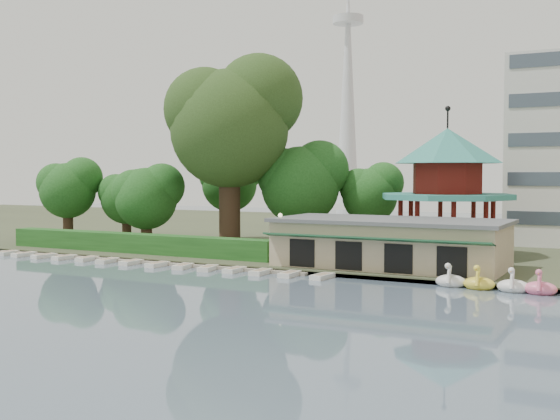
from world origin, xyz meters
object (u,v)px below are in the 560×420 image
Objects in this scene: dock at (138,261)px; boathouse at (390,243)px; pavilion at (447,179)px; big_tree at (232,119)px.

boathouse reaches higher than dock.
pavilion is 0.69× the size of big_tree.
boathouse is 1.38× the size of pavilion.
boathouse is (22.00, 4.77, 2.25)m from dock.
big_tree is (-18.84, 6.22, 11.08)m from boathouse.
pavilion reaches higher than boathouse.
boathouse is 0.95× the size of big_tree.
pavilion is at bearing 78.72° from boathouse.
dock is 2.52× the size of pavilion.
pavilion is at bearing 31.66° from dock.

